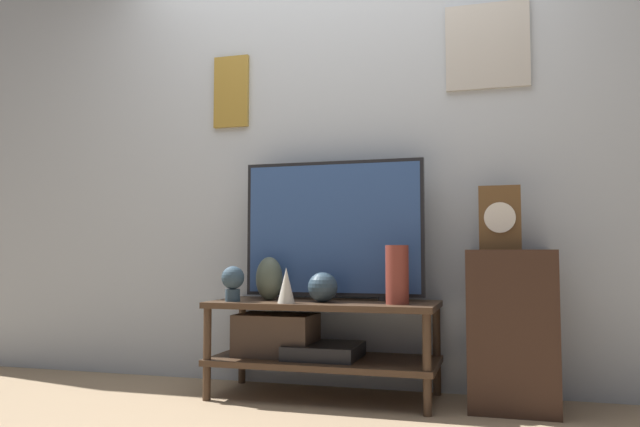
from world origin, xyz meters
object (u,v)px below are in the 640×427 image
Objects in this scene: vase_tall_ceramic at (397,275)px; mantel_clock at (500,218)px; decorative_bust at (233,281)px; vase_slim_bronze at (286,285)px; vase_round_glass at (323,287)px; vase_urn_stoneware at (269,278)px; television at (333,229)px.

mantel_clock reaches higher than vase_tall_ceramic.
decorative_bust is at bearing -170.73° from mantel_clock.
vase_slim_bronze is 0.19m from vase_round_glass.
decorative_bust is (-0.15, -0.13, -0.01)m from vase_urn_stoneware.
television reaches higher than vase_tall_ceramic.
television is 3.41× the size of vase_tall_ceramic.
television is 5.56× the size of vase_slim_bronze.
vase_round_glass is 0.93m from mantel_clock.
vase_urn_stoneware is (-0.15, 0.17, 0.03)m from vase_slim_bronze.
television is 6.44× the size of vase_round_glass.
vase_round_glass is 0.48× the size of mantel_clock.
vase_slim_bronze is at bearing -48.32° from vase_urn_stoneware.
vase_tall_ceramic is at bearing -6.49° from vase_urn_stoneware.
decorative_bust is (-0.83, -0.06, -0.04)m from vase_tall_ceramic.
television reaches higher than vase_slim_bronze.
vase_tall_ceramic is at bearing -27.13° from television.
vase_slim_bronze is at bearing -142.97° from vase_round_glass.
decorative_bust is at bearing -137.34° from vase_urn_stoneware.
vase_tall_ceramic is (0.37, -0.19, -0.23)m from television.
decorative_bust is 0.58× the size of mantel_clock.
decorative_bust reaches higher than vase_slim_bronze.
vase_slim_bronze is 0.23m from vase_urn_stoneware.
vase_tall_ceramic is 1.25× the size of vase_urn_stoneware.
mantel_clock is at bearing 9.27° from decorative_bust.
vase_urn_stoneware is at bearing -160.52° from television.
vase_round_glass is at bearing 9.52° from decorative_bust.
television reaches higher than vase_round_glass.
mantel_clock reaches higher than vase_slim_bronze.
vase_urn_stoneware reaches higher than vase_slim_bronze.
vase_urn_stoneware is (-0.31, 0.06, 0.04)m from vase_round_glass.
vase_slim_bronze is 1.09m from mantel_clock.
decorative_bust is at bearing -170.48° from vase_round_glass.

